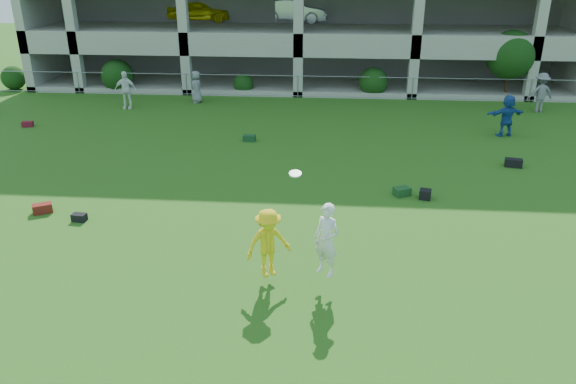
# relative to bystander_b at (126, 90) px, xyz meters

# --- Properties ---
(ground) EXTENTS (100.00, 100.00, 0.00)m
(ground) POSITION_rel_bystander_b_xyz_m (8.30, -16.12, -0.92)
(ground) COLOR #235114
(ground) RESTS_ON ground
(bystander_b) EXTENTS (1.10, 0.52, 1.83)m
(bystander_b) POSITION_rel_bystander_b_xyz_m (0.00, 0.00, 0.00)
(bystander_b) COLOR white
(bystander_b) RESTS_ON ground
(bystander_c) EXTENTS (0.72, 0.91, 1.62)m
(bystander_c) POSITION_rel_bystander_b_xyz_m (3.21, 1.40, -0.10)
(bystander_c) COLOR gray
(bystander_c) RESTS_ON ground
(bystander_d) EXTENTS (1.70, 0.92, 1.75)m
(bystander_d) POSITION_rel_bystander_b_xyz_m (17.44, -3.14, -0.04)
(bystander_d) COLOR #21499A
(bystander_d) RESTS_ON ground
(bystander_f) EXTENTS (1.32, 0.90, 1.89)m
(bystander_f) POSITION_rel_bystander_b_xyz_m (20.10, 0.89, 0.03)
(bystander_f) COLOR slate
(bystander_f) RESTS_ON ground
(bag_red_a) EXTENTS (0.63, 0.53, 0.28)m
(bag_red_a) POSITION_rel_bystander_b_xyz_m (1.61, -12.01, -0.78)
(bag_red_a) COLOR #53150E
(bag_red_a) RESTS_ON ground
(bag_black_b) EXTENTS (0.43, 0.30, 0.22)m
(bag_black_b) POSITION_rel_bystander_b_xyz_m (2.93, -12.47, -0.81)
(bag_black_b) COLOR black
(bag_black_b) RESTS_ON ground
(bag_green_c) EXTENTS (0.60, 0.54, 0.26)m
(bag_green_c) POSITION_rel_bystander_b_xyz_m (12.44, -9.86, -0.79)
(bag_green_c) COLOR #153B1C
(bag_green_c) RESTS_ON ground
(crate_d) EXTENTS (0.42, 0.42, 0.30)m
(crate_d) POSITION_rel_bystander_b_xyz_m (13.14, -10.07, -0.77)
(crate_d) COLOR black
(crate_d) RESTS_ON ground
(bag_black_e) EXTENTS (0.65, 0.42, 0.30)m
(bag_black_e) POSITION_rel_bystander_b_xyz_m (16.75, -6.93, -0.77)
(bag_black_e) COLOR black
(bag_black_e) RESTS_ON ground
(bag_red_f) EXTENTS (0.50, 0.36, 0.24)m
(bag_red_f) POSITION_rel_bystander_b_xyz_m (-3.33, -3.48, -0.80)
(bag_red_f) COLOR #5A0F17
(bag_red_f) RESTS_ON ground
(bag_green_g) EXTENTS (0.51, 0.32, 0.25)m
(bag_green_g) POSITION_rel_bystander_b_xyz_m (6.79, -4.71, -0.79)
(bag_green_g) COLOR black
(bag_green_g) RESTS_ON ground
(frisbee_contest) EXTENTS (2.33, 1.07, 2.70)m
(frisbee_contest) POSITION_rel_bystander_b_xyz_m (9.15, -15.35, 0.20)
(frisbee_contest) COLOR yellow
(frisbee_contest) RESTS_ON ground
(fence) EXTENTS (36.06, 0.06, 1.20)m
(fence) POSITION_rel_bystander_b_xyz_m (8.30, 2.88, -0.30)
(fence) COLOR gray
(fence) RESTS_ON ground
(shrub_row) EXTENTS (34.38, 2.52, 3.50)m
(shrub_row) POSITION_rel_bystander_b_xyz_m (12.89, 3.58, 0.59)
(shrub_row) COLOR #163D11
(shrub_row) RESTS_ON ground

